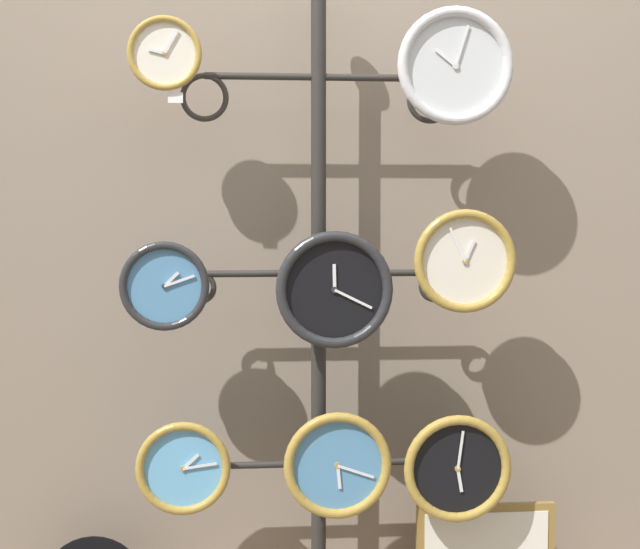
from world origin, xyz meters
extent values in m
cube|color=gray|center=(0.00, 0.57, 1.40)|extent=(4.40, 0.04, 2.80)
cylinder|color=#282623|center=(0.00, 0.41, 0.94)|extent=(0.04, 0.04, 1.84)
cylinder|color=#282623|center=(-0.16, 0.41, 1.64)|extent=(0.32, 0.02, 0.02)
torus|color=#282623|center=(-0.32, 0.41, 1.58)|extent=(0.14, 0.02, 0.14)
cylinder|color=#282623|center=(0.16, 0.41, 1.64)|extent=(0.32, 0.02, 0.02)
torus|color=#282623|center=(0.32, 0.41, 1.58)|extent=(0.14, 0.02, 0.14)
cylinder|color=#282623|center=(-0.17, 0.41, 1.09)|extent=(0.34, 0.02, 0.02)
torus|color=#282623|center=(-0.34, 0.41, 1.05)|extent=(0.09, 0.02, 0.09)
cylinder|color=#282623|center=(0.17, 0.41, 1.09)|extent=(0.34, 0.02, 0.02)
torus|color=#282623|center=(0.34, 0.41, 1.05)|extent=(0.09, 0.02, 0.09)
cylinder|color=#282623|center=(-0.16, 0.41, 0.54)|extent=(0.31, 0.02, 0.02)
torus|color=#282623|center=(-0.31, 0.41, 0.49)|extent=(0.10, 0.02, 0.10)
cylinder|color=#282623|center=(0.16, 0.41, 0.54)|extent=(0.31, 0.02, 0.02)
torus|color=#282623|center=(0.31, 0.41, 0.49)|extent=(0.10, 0.02, 0.10)
cylinder|color=silver|center=(-0.42, 0.34, 1.68)|extent=(0.18, 0.02, 0.18)
torus|color=#A58438|center=(-0.42, 0.33, 1.68)|extent=(0.20, 0.02, 0.20)
cylinder|color=#A58438|center=(-0.42, 0.33, 1.68)|extent=(0.01, 0.01, 0.01)
cube|color=silver|center=(-0.44, 0.33, 1.69)|extent=(0.04, 0.00, 0.02)
cube|color=silver|center=(-0.40, 0.32, 1.72)|extent=(0.04, 0.00, 0.06)
cylinder|color=silver|center=(0.37, 0.34, 1.66)|extent=(0.29, 0.02, 0.29)
torus|color=silver|center=(0.37, 0.32, 1.66)|extent=(0.32, 0.03, 0.32)
cylinder|color=silver|center=(0.37, 0.32, 1.66)|extent=(0.02, 0.01, 0.02)
cube|color=silver|center=(0.34, 0.32, 1.68)|extent=(0.06, 0.00, 0.05)
cube|color=silver|center=(0.39, 0.32, 1.72)|extent=(0.04, 0.00, 0.11)
cylinder|color=#4C84B2|center=(-0.43, 0.33, 1.06)|extent=(0.22, 0.02, 0.22)
torus|color=#262628|center=(-0.43, 0.31, 1.06)|extent=(0.24, 0.02, 0.24)
cylinder|color=#262628|center=(-0.43, 0.32, 1.06)|extent=(0.01, 0.01, 0.01)
cube|color=silver|center=(-0.41, 0.31, 1.08)|extent=(0.04, 0.00, 0.04)
cube|color=silver|center=(-0.39, 0.31, 1.08)|extent=(0.08, 0.00, 0.04)
cylinder|color=black|center=(0.03, 0.31, 1.05)|extent=(0.29, 0.02, 0.29)
torus|color=#262628|center=(0.03, 0.29, 1.05)|extent=(0.32, 0.03, 0.32)
cylinder|color=#262628|center=(0.03, 0.29, 1.05)|extent=(0.02, 0.01, 0.02)
cube|color=silver|center=(0.03, 0.29, 1.08)|extent=(0.01, 0.00, 0.07)
cube|color=silver|center=(0.09, 0.29, 1.02)|extent=(0.11, 0.00, 0.06)
cylinder|color=silver|center=(0.40, 0.33, 1.12)|extent=(0.26, 0.02, 0.26)
torus|color=#A58438|center=(0.40, 0.31, 1.12)|extent=(0.29, 0.03, 0.29)
cylinder|color=#A58438|center=(0.40, 0.32, 1.12)|extent=(0.02, 0.01, 0.02)
cube|color=silver|center=(0.41, 0.31, 1.15)|extent=(0.03, 0.00, 0.06)
cube|color=silver|center=(0.38, 0.31, 1.17)|extent=(0.05, 0.00, 0.10)
cylinder|color=#60A8DB|center=(-0.38, 0.33, 0.56)|extent=(0.24, 0.02, 0.24)
torus|color=#A58438|center=(-0.38, 0.31, 0.56)|extent=(0.26, 0.02, 0.26)
cylinder|color=#A58438|center=(-0.38, 0.31, 0.56)|extent=(0.01, 0.01, 0.01)
cube|color=silver|center=(-0.36, 0.31, 0.58)|extent=(0.05, 0.00, 0.04)
cube|color=silver|center=(-0.34, 0.31, 0.56)|extent=(0.09, 0.00, 0.02)
cylinder|color=#4C84B2|center=(0.04, 0.30, 0.56)|extent=(0.27, 0.02, 0.27)
torus|color=#A58438|center=(0.04, 0.29, 0.56)|extent=(0.30, 0.03, 0.30)
cylinder|color=#A58438|center=(0.04, 0.29, 0.56)|extent=(0.02, 0.01, 0.02)
cube|color=silver|center=(0.05, 0.29, 0.53)|extent=(0.02, 0.00, 0.07)
cube|color=silver|center=(0.09, 0.29, 0.55)|extent=(0.10, 0.00, 0.04)
cylinder|color=black|center=(0.38, 0.30, 0.55)|extent=(0.28, 0.02, 0.28)
torus|color=#A58438|center=(0.38, 0.28, 0.55)|extent=(0.30, 0.03, 0.30)
cylinder|color=#A58438|center=(0.38, 0.28, 0.55)|extent=(0.02, 0.01, 0.02)
cube|color=silver|center=(0.38, 0.28, 0.51)|extent=(0.02, 0.00, 0.07)
cube|color=silver|center=(0.39, 0.28, 0.60)|extent=(0.02, 0.00, 0.11)
cube|color=white|center=(-0.39, 0.33, 1.57)|extent=(0.04, 0.00, 0.03)
camera|label=1|loc=(-0.21, -2.11, 1.26)|focal=50.00mm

